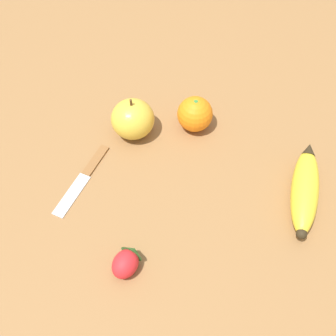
% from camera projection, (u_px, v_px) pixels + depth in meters
% --- Properties ---
extents(ground_plane, '(3.00, 3.00, 0.00)m').
position_uv_depth(ground_plane, '(151.00, 187.00, 0.70)').
color(ground_plane, olive).
extents(banana, '(0.14, 0.17, 0.04)m').
position_uv_depth(banana, '(305.00, 189.00, 0.67)').
color(banana, yellow).
rests_on(banana, ground_plane).
extents(orange, '(0.07, 0.07, 0.07)m').
position_uv_depth(orange, '(195.00, 114.00, 0.75)').
color(orange, orange).
rests_on(orange, ground_plane).
extents(strawberry, '(0.06, 0.06, 0.04)m').
position_uv_depth(strawberry, '(127.00, 262.00, 0.60)').
color(strawberry, red).
rests_on(strawberry, ground_plane).
extents(apple, '(0.08, 0.08, 0.09)m').
position_uv_depth(apple, '(133.00, 119.00, 0.74)').
color(apple, gold).
rests_on(apple, ground_plane).
extents(paring_knife, '(0.09, 0.15, 0.01)m').
position_uv_depth(paring_knife, '(84.00, 176.00, 0.71)').
color(paring_knife, silver).
rests_on(paring_knife, ground_plane).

